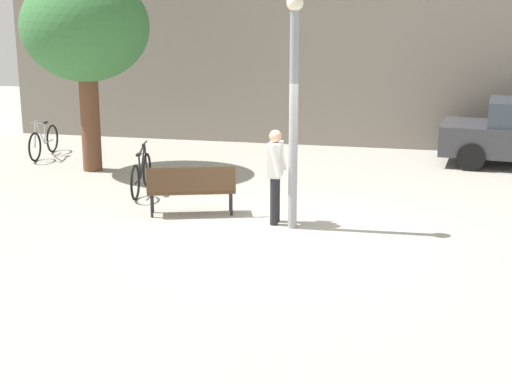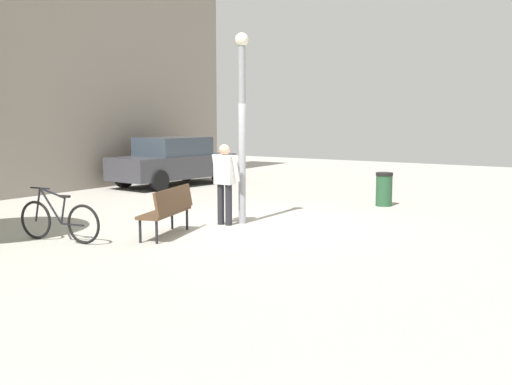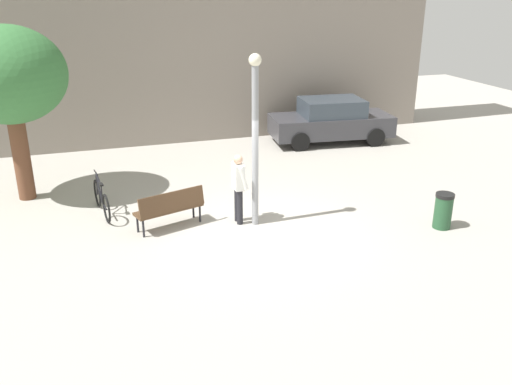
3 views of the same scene
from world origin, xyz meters
The scene contains 7 objects.
ground_plane centered at (0.00, 0.00, 0.00)m, with size 36.00×36.00×0.00m, color #A8A399.
lamppost centered at (0.08, 0.35, 2.24)m, with size 0.28×0.28×3.93m.
person_by_lamppost centered at (-0.27, 0.55, 0.97)m, with size 0.28×0.59×1.67m.
park_bench centered at (-1.85, 0.70, 0.55)m, with size 1.67×0.93×0.92m.
bicycle_black centered at (-3.32, 2.03, 0.38)m, with size 0.32×1.80×0.97m.
parked_car_charcoal centered at (4.74, 6.22, 0.77)m, with size 4.35×2.15×1.55m.
trash_bin centered at (4.13, -1.17, 0.42)m, with size 0.43×0.43×0.84m.
Camera 2 is at (-10.87, -7.17, 2.30)m, focal length 44.89 mm.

